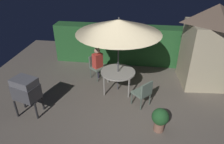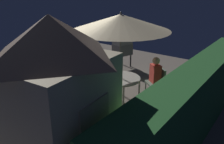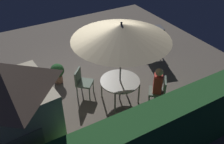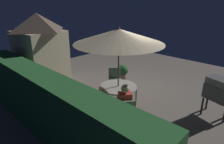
{
  "view_description": "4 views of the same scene",
  "coord_description": "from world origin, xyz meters",
  "px_view_note": "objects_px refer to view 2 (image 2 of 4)",
  "views": [
    {
      "loc": [
        0.31,
        -4.8,
        4.15
      ],
      "look_at": [
        -0.43,
        0.43,
        1.16
      ],
      "focal_mm": 32.99,
      "sensor_mm": 36.0,
      "label": 1
    },
    {
      "loc": [
        4.72,
        4.8,
        3.24
      ],
      "look_at": [
        -0.42,
        0.92,
        0.81
      ],
      "focal_mm": 37.34,
      "sensor_mm": 36.0,
      "label": 2
    },
    {
      "loc": [
        2.7,
        6.1,
        5.07
      ],
      "look_at": [
        -0.21,
        1.02,
        0.94
      ],
      "focal_mm": 39.21,
      "sensor_mm": 36.0,
      "label": 3
    },
    {
      "loc": [
        -4.04,
        5.42,
        3.26
      ],
      "look_at": [
        0.17,
        1.0,
        1.01
      ],
      "focal_mm": 31.04,
      "sensor_mm": 36.0,
      "label": 4
    }
  ],
  "objects_px": {
    "patio_umbrella": "(121,22)",
    "chair_near_shed": "(157,81)",
    "bbq_grill": "(122,48)",
    "garden_shed": "(57,107)",
    "person_in_red": "(155,73)",
    "potted_plant_by_shed": "(43,88)",
    "patio_table": "(120,80)",
    "chair_far_side": "(79,88)"
  },
  "relations": [
    {
      "from": "garden_shed",
      "to": "bbq_grill",
      "type": "relative_size",
      "value": 2.39
    },
    {
      "from": "patio_table",
      "to": "chair_near_shed",
      "type": "distance_m",
      "value": 1.19
    },
    {
      "from": "person_in_red",
      "to": "chair_far_side",
      "type": "bearing_deg",
      "value": -40.64
    },
    {
      "from": "patio_umbrella",
      "to": "chair_near_shed",
      "type": "relative_size",
      "value": 2.95
    },
    {
      "from": "chair_near_shed",
      "to": "chair_far_side",
      "type": "relative_size",
      "value": 1.0
    },
    {
      "from": "bbq_grill",
      "to": "chair_far_side",
      "type": "xyz_separation_m",
      "value": [
        3.33,
        0.81,
        -0.33
      ]
    },
    {
      "from": "chair_near_shed",
      "to": "patio_umbrella",
      "type": "bearing_deg",
      "value": -38.84
    },
    {
      "from": "bbq_grill",
      "to": "chair_near_shed",
      "type": "relative_size",
      "value": 1.33
    },
    {
      "from": "garden_shed",
      "to": "person_in_red",
      "type": "xyz_separation_m",
      "value": [
        -3.89,
        -0.25,
        -0.68
      ]
    },
    {
      "from": "patio_table",
      "to": "bbq_grill",
      "type": "xyz_separation_m",
      "value": [
        -2.45,
        -1.61,
        0.18
      ]
    },
    {
      "from": "patio_umbrella",
      "to": "chair_near_shed",
      "type": "distance_m",
      "value": 2.13
    },
    {
      "from": "person_in_red",
      "to": "chair_near_shed",
      "type": "bearing_deg",
      "value": 141.16
    },
    {
      "from": "garden_shed",
      "to": "chair_near_shed",
      "type": "distance_m",
      "value": 4.07
    },
    {
      "from": "patio_table",
      "to": "chair_near_shed",
      "type": "height_order",
      "value": "chair_near_shed"
    },
    {
      "from": "garden_shed",
      "to": "patio_umbrella",
      "type": "xyz_separation_m",
      "value": [
        -3.04,
        -0.93,
        0.84
      ]
    },
    {
      "from": "potted_plant_by_shed",
      "to": "bbq_grill",
      "type": "bearing_deg",
      "value": 177.26
    },
    {
      "from": "patio_umbrella",
      "to": "chair_far_side",
      "type": "xyz_separation_m",
      "value": [
        0.88,
        -0.8,
        -1.78
      ]
    },
    {
      "from": "bbq_grill",
      "to": "potted_plant_by_shed",
      "type": "xyz_separation_m",
      "value": [
        3.79,
        -0.18,
        -0.44
      ]
    },
    {
      "from": "patio_umbrella",
      "to": "potted_plant_by_shed",
      "type": "bearing_deg",
      "value": -53.37
    },
    {
      "from": "chair_near_shed",
      "to": "chair_far_side",
      "type": "xyz_separation_m",
      "value": [
        1.8,
        -1.54,
        0.0
      ]
    },
    {
      "from": "patio_umbrella",
      "to": "chair_near_shed",
      "type": "bearing_deg",
      "value": 141.16
    },
    {
      "from": "patio_umbrella",
      "to": "chair_near_shed",
      "type": "height_order",
      "value": "patio_umbrella"
    },
    {
      "from": "potted_plant_by_shed",
      "to": "chair_near_shed",
      "type": "bearing_deg",
      "value": 131.63
    },
    {
      "from": "chair_near_shed",
      "to": "potted_plant_by_shed",
      "type": "relative_size",
      "value": 1.29
    },
    {
      "from": "chair_near_shed",
      "to": "chair_far_side",
      "type": "distance_m",
      "value": 2.36
    },
    {
      "from": "garden_shed",
      "to": "potted_plant_by_shed",
      "type": "xyz_separation_m",
      "value": [
        -1.7,
        -2.73,
        -1.05
      ]
    },
    {
      "from": "patio_umbrella",
      "to": "potted_plant_by_shed",
      "type": "height_order",
      "value": "patio_umbrella"
    },
    {
      "from": "patio_umbrella",
      "to": "garden_shed",
      "type": "bearing_deg",
      "value": 17.05
    },
    {
      "from": "patio_table",
      "to": "person_in_red",
      "type": "distance_m",
      "value": 1.1
    },
    {
      "from": "patio_umbrella",
      "to": "potted_plant_by_shed",
      "type": "relative_size",
      "value": 3.81
    },
    {
      "from": "patio_umbrella",
      "to": "patio_table",
      "type": "bearing_deg",
      "value": 0.0
    },
    {
      "from": "chair_near_shed",
      "to": "potted_plant_by_shed",
      "type": "distance_m",
      "value": 3.39
    },
    {
      "from": "garden_shed",
      "to": "chair_near_shed",
      "type": "height_order",
      "value": "garden_shed"
    },
    {
      "from": "patio_umbrella",
      "to": "chair_far_side",
      "type": "bearing_deg",
      "value": -42.3
    },
    {
      "from": "potted_plant_by_shed",
      "to": "person_in_red",
      "type": "xyz_separation_m",
      "value": [
        -2.18,
        2.48,
        0.38
      ]
    },
    {
      "from": "patio_table",
      "to": "chair_near_shed",
      "type": "bearing_deg",
      "value": 141.16
    },
    {
      "from": "chair_near_shed",
      "to": "person_in_red",
      "type": "relative_size",
      "value": 0.71
    },
    {
      "from": "patio_table",
      "to": "chair_far_side",
      "type": "height_order",
      "value": "chair_far_side"
    },
    {
      "from": "garden_shed",
      "to": "chair_near_shed",
      "type": "bearing_deg",
      "value": -177.2
    },
    {
      "from": "garden_shed",
      "to": "patio_table",
      "type": "bearing_deg",
      "value": -162.95
    },
    {
      "from": "garden_shed",
      "to": "chair_far_side",
      "type": "relative_size",
      "value": 3.18
    },
    {
      "from": "garden_shed",
      "to": "chair_near_shed",
      "type": "relative_size",
      "value": 3.18
    }
  ]
}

